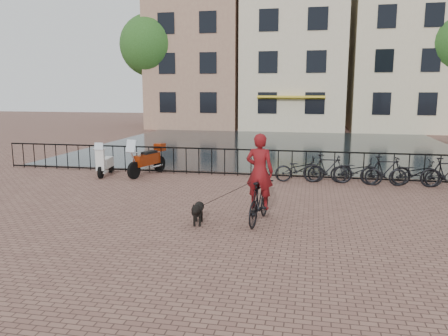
% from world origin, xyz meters
% --- Properties ---
extents(ground, '(100.00, 100.00, 0.00)m').
position_xyz_m(ground, '(0.00, 0.00, 0.00)').
color(ground, brown).
rests_on(ground, ground).
extents(canal_water, '(20.00, 20.00, 0.00)m').
position_xyz_m(canal_water, '(0.00, 17.30, 0.00)').
color(canal_water, black).
rests_on(canal_water, ground).
extents(railing, '(20.00, 0.05, 1.02)m').
position_xyz_m(railing, '(0.00, 8.00, 0.50)').
color(railing, black).
rests_on(railing, ground).
extents(canal_house_left, '(7.50, 9.00, 12.80)m').
position_xyz_m(canal_house_left, '(-7.50, 30.00, 6.40)').
color(canal_house_left, '#956956').
rests_on(canal_house_left, ground).
extents(canal_house_mid, '(8.00, 9.50, 11.80)m').
position_xyz_m(canal_house_mid, '(0.50, 30.00, 5.90)').
color(canal_house_mid, beige).
rests_on(canal_house_mid, ground).
extents(canal_house_right, '(7.00, 9.00, 13.30)m').
position_xyz_m(canal_house_right, '(8.50, 30.00, 6.65)').
color(canal_house_right, beige).
rests_on(canal_house_right, ground).
extents(tree_far_left, '(5.04, 5.04, 9.27)m').
position_xyz_m(tree_far_left, '(-11.00, 27.00, 6.73)').
color(tree_far_left, black).
rests_on(tree_far_left, ground).
extents(cyclist, '(0.86, 1.91, 2.54)m').
position_xyz_m(cyclist, '(1.00, 2.37, 0.97)').
color(cyclist, black).
rests_on(cyclist, ground).
extents(dog, '(0.40, 0.89, 0.58)m').
position_xyz_m(dog, '(-0.42, 1.96, 0.29)').
color(dog, black).
rests_on(dog, ground).
extents(motorcycle, '(1.03, 2.10, 1.46)m').
position_xyz_m(motorcycle, '(-3.87, 7.45, 0.73)').
color(motorcycle, maroon).
rests_on(motorcycle, ground).
extents(scooter, '(0.62, 1.49, 1.34)m').
position_xyz_m(scooter, '(-5.38, 7.10, 0.67)').
color(scooter, silver).
rests_on(scooter, ground).
extents(parked_bike_0, '(1.79, 0.84, 0.90)m').
position_xyz_m(parked_bike_0, '(1.80, 7.40, 0.45)').
color(parked_bike_0, black).
rests_on(parked_bike_0, ground).
extents(parked_bike_1, '(1.68, 0.52, 1.00)m').
position_xyz_m(parked_bike_1, '(2.75, 7.40, 0.50)').
color(parked_bike_1, black).
rests_on(parked_bike_1, ground).
extents(parked_bike_2, '(1.79, 0.87, 0.90)m').
position_xyz_m(parked_bike_2, '(3.70, 7.40, 0.45)').
color(parked_bike_2, black).
rests_on(parked_bike_2, ground).
extents(parked_bike_3, '(1.71, 0.66, 1.00)m').
position_xyz_m(parked_bike_3, '(4.65, 7.40, 0.50)').
color(parked_bike_3, black).
rests_on(parked_bike_3, ground).
extents(parked_bike_4, '(1.75, 0.72, 0.90)m').
position_xyz_m(parked_bike_4, '(5.60, 7.40, 0.45)').
color(parked_bike_4, black).
rests_on(parked_bike_4, ground).
extents(parked_bike_5, '(1.70, 0.62, 1.00)m').
position_xyz_m(parked_bike_5, '(6.55, 7.40, 0.50)').
color(parked_bike_5, black).
rests_on(parked_bike_5, ground).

